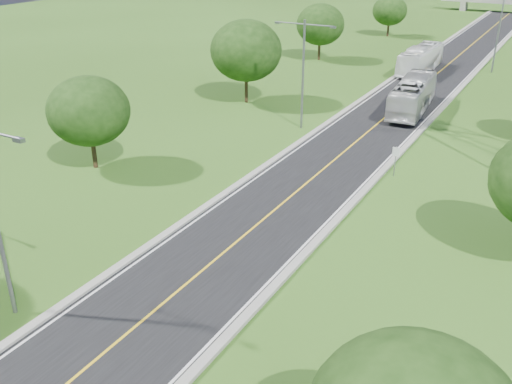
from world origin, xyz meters
TOP-DOWN VIEW (x-y plane):
  - ground at (0.00, 60.00)m, footprint 260.00×260.00m
  - road at (0.00, 66.00)m, footprint 8.00×150.00m
  - curb_left at (-4.25, 66.00)m, footprint 0.50×150.00m
  - curb_right at (4.25, 66.00)m, footprint 0.50×150.00m
  - speed_limit_sign at (5.20, 37.98)m, footprint 0.55×0.09m
  - overpass at (0.00, 140.00)m, footprint 30.00×3.00m
  - streetlight_mid_left at (-6.00, 45.00)m, footprint 5.90×0.25m
  - streetlight_far_right at (6.00, 78.00)m, footprint 5.90×0.25m
  - tree_lb at (-16.00, 28.00)m, footprint 6.30×6.30m
  - tree_lc at (-15.00, 50.00)m, footprint 7.56×7.56m
  - tree_ld at (-17.00, 74.00)m, footprint 6.72×6.72m
  - tree_le at (-14.50, 98.00)m, footprint 5.88×5.88m
  - bus_outbound at (1.66, 55.32)m, footprint 3.93×12.42m
  - bus_inbound at (-2.34, 73.35)m, footprint 3.08×12.05m

SIDE VIEW (x-z plane):
  - ground at x=0.00m, z-range 0.00..0.00m
  - road at x=0.00m, z-range 0.00..0.06m
  - curb_left at x=-4.25m, z-range 0.00..0.22m
  - curb_right at x=4.25m, z-range 0.00..0.22m
  - speed_limit_sign at x=5.20m, z-range 0.40..2.80m
  - bus_inbound at x=-2.34m, z-range 0.06..3.40m
  - bus_outbound at x=1.66m, z-range 0.06..3.46m
  - overpass at x=0.00m, z-range 0.81..4.01m
  - tree_le at x=-14.50m, z-range 0.91..7.75m
  - tree_lb at x=-16.00m, z-range 0.98..8.31m
  - tree_ld at x=-17.00m, z-range 1.05..8.86m
  - tree_lc at x=-15.00m, z-range 1.18..9.97m
  - streetlight_mid_left at x=-6.00m, z-range 0.94..10.94m
  - streetlight_far_right at x=6.00m, z-range 0.94..10.94m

